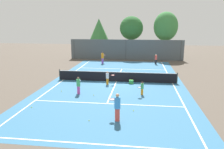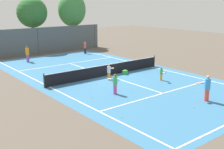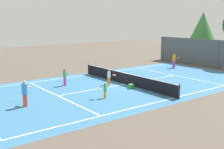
# 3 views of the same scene
# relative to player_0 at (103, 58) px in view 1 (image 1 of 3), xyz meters

# --- Properties ---
(ground_plane) EXTENTS (80.00, 80.00, 0.00)m
(ground_plane) POSITION_rel_player_0_xyz_m (3.09, -9.90, -0.88)
(ground_plane) COLOR brown
(court_surface) EXTENTS (13.00, 25.00, 0.01)m
(court_surface) POSITION_rel_player_0_xyz_m (3.09, -9.90, -0.88)
(court_surface) COLOR teal
(court_surface) RESTS_ON ground_plane
(tennis_net) EXTENTS (11.90, 0.10, 1.10)m
(tennis_net) POSITION_rel_player_0_xyz_m (3.09, -9.90, -0.37)
(tennis_net) COLOR #333833
(tennis_net) RESTS_ON ground_plane
(perimeter_fence) EXTENTS (18.00, 0.12, 3.20)m
(perimeter_fence) POSITION_rel_player_0_xyz_m (3.09, 4.10, 0.72)
(perimeter_fence) COLOR #515B60
(perimeter_fence) RESTS_ON ground_plane
(tree_0) EXTENTS (3.88, 3.88, 6.53)m
(tree_0) POSITION_rel_player_0_xyz_m (-1.93, 7.83, 3.48)
(tree_0) COLOR brown
(tree_0) RESTS_ON ground_plane
(tree_1) EXTENTS (3.87, 3.74, 7.54)m
(tree_1) POSITION_rel_player_0_xyz_m (9.35, 6.28, 4.32)
(tree_1) COLOR brown
(tree_1) RESTS_ON ground_plane
(tree_2) EXTENTS (3.91, 3.91, 6.88)m
(tree_2) POSITION_rel_player_0_xyz_m (3.77, 6.94, 4.02)
(tree_2) COLOR brown
(tree_2) RESTS_ON ground_plane
(player_0) EXTENTS (0.58, 0.94, 1.71)m
(player_0) POSITION_rel_player_0_xyz_m (0.00, 0.00, 0.00)
(player_0) COLOR purple
(player_0) RESTS_ON ground_plane
(player_1) EXTENTS (0.85, 0.54, 1.28)m
(player_1) POSITION_rel_player_0_xyz_m (2.37, -11.10, -0.21)
(player_1) COLOR orange
(player_1) RESTS_ON ground_plane
(player_2) EXTENTS (0.55, 0.80, 1.09)m
(player_2) POSITION_rel_player_0_xyz_m (5.60, -13.90, -0.30)
(player_2) COLOR orange
(player_2) RESTS_ON ground_plane
(player_3) EXTENTS (0.31, 0.31, 1.43)m
(player_3) POSITION_rel_player_0_xyz_m (7.60, 0.47, -0.15)
(player_3) COLOR #232328
(player_3) RESTS_ON ground_plane
(player_4) EXTENTS (0.42, 0.89, 1.43)m
(player_4) POSITION_rel_player_0_xyz_m (0.41, -14.28, -0.14)
(player_4) COLOR #D14799
(player_4) RESTS_ON ground_plane
(player_5) EXTENTS (0.78, 0.86, 1.70)m
(player_5) POSITION_rel_player_0_xyz_m (4.12, -19.08, -0.00)
(player_5) COLOR #E54C3F
(player_5) RESTS_ON ground_plane
(ball_crate) EXTENTS (0.41, 0.31, 0.43)m
(ball_crate) POSITION_rel_player_0_xyz_m (4.59, -10.53, -0.70)
(ball_crate) COLOR green
(ball_crate) RESTS_ON ground_plane
(tennis_ball_0) EXTENTS (0.07, 0.07, 0.07)m
(tennis_ball_0) POSITION_rel_player_0_xyz_m (5.04, -17.47, -0.85)
(tennis_ball_0) COLOR #CCE533
(tennis_ball_0) RESTS_ON ground_plane
(tennis_ball_1) EXTENTS (0.07, 0.07, 0.07)m
(tennis_ball_1) POSITION_rel_player_0_xyz_m (-1.97, -17.77, -0.85)
(tennis_ball_1) COLOR #CCE533
(tennis_ball_1) RESTS_ON ground_plane
(tennis_ball_2) EXTENTS (0.07, 0.07, 0.07)m
(tennis_ball_2) POSITION_rel_player_0_xyz_m (6.35, -8.18, -0.85)
(tennis_ball_2) COLOR #CCE533
(tennis_ball_2) RESTS_ON ground_plane
(tennis_ball_3) EXTENTS (0.07, 0.07, 0.07)m
(tennis_ball_3) POSITION_rel_player_0_xyz_m (6.96, -7.30, -0.85)
(tennis_ball_3) COLOR #CCE533
(tennis_ball_3) RESTS_ON ground_plane
(tennis_ball_4) EXTENTS (0.07, 0.07, 0.07)m
(tennis_ball_4) POSITION_rel_player_0_xyz_m (-1.09, -7.18, -0.85)
(tennis_ball_4) COLOR #CCE533
(tennis_ball_4) RESTS_ON ground_plane
(tennis_ball_5) EXTENTS (0.07, 0.07, 0.07)m
(tennis_ball_5) POSITION_rel_player_0_xyz_m (3.81, -17.08, -0.85)
(tennis_ball_5) COLOR #CCE533
(tennis_ball_5) RESTS_ON ground_plane
(tennis_ball_6) EXTENTS (0.07, 0.07, 0.07)m
(tennis_ball_6) POSITION_rel_player_0_xyz_m (3.11, -15.47, -0.85)
(tennis_ball_6) COLOR #CCE533
(tennis_ball_6) RESTS_ON ground_plane
(tennis_ball_7) EXTENTS (0.07, 0.07, 0.07)m
(tennis_ball_7) POSITION_rel_player_0_xyz_m (-1.23, -13.84, -0.85)
(tennis_ball_7) COLOR #CCE533
(tennis_ball_7) RESTS_ON ground_plane
(tennis_ball_8) EXTENTS (0.07, 0.07, 0.07)m
(tennis_ball_8) POSITION_rel_player_0_xyz_m (1.74, -14.57, -0.85)
(tennis_ball_8) COLOR #CCE533
(tennis_ball_8) RESTS_ON ground_plane
(tennis_ball_9) EXTENTS (0.07, 0.07, 0.07)m
(tennis_ball_9) POSITION_rel_player_0_xyz_m (2.46, -19.36, -0.85)
(tennis_ball_9) COLOR #CCE533
(tennis_ball_9) RESTS_ON ground_plane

